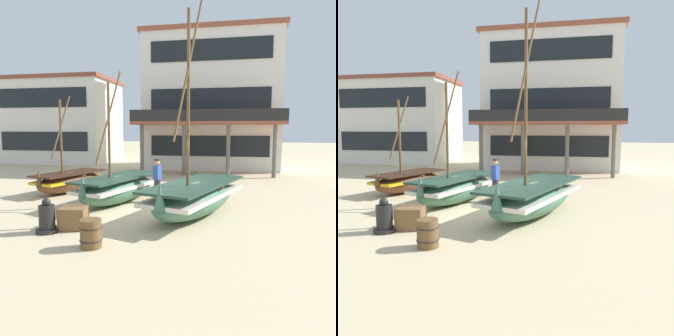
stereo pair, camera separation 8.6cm
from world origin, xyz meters
The scene contains 10 objects.
ground_plane centered at (0.00, 0.00, 0.00)m, with size 120.00×120.00×0.00m, color #CCB78E.
fishing_boat_near_left centered at (1.19, -0.30, 0.62)m, with size 3.17×5.13×7.00m.
fishing_boat_centre_large centered at (-1.97, 0.95, 0.58)m, with size 2.58×4.47×5.04m.
fishing_boat_far_right centered at (-4.88, 2.61, 0.51)m, with size 2.44×3.79×4.30m.
fisherman_by_hull centered at (-0.53, 1.49, 0.83)m, with size 0.29×0.40×1.68m.
capstan_winch centered at (-2.63, -3.02, 0.38)m, with size 0.63×0.63×0.96m.
wooden_barrel centered at (-0.92, -3.91, 0.35)m, with size 0.56×0.56×0.70m.
cargo_crate centered at (-2.08, -2.52, 0.31)m, with size 0.74×0.74×0.62m, color brown.
harbor_building_main centered at (0.70, 13.96, 4.80)m, with size 9.70×8.28×9.61m.
harbor_building_annex centered at (-12.45, 16.01, 3.55)m, with size 9.22×6.50×7.07m.
Camera 1 is at (2.48, -11.28, 2.89)m, focal length 35.92 mm.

